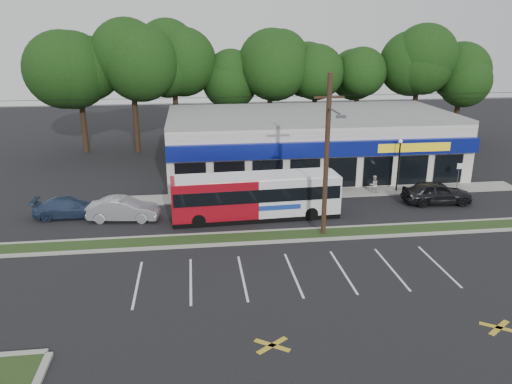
{
  "coord_description": "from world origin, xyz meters",
  "views": [
    {
      "loc": [
        -4.88,
        -27.24,
        12.38
      ],
      "look_at": [
        -0.75,
        5.0,
        1.69
      ],
      "focal_mm": 35.0,
      "sensor_mm": 36.0,
      "label": 1
    }
  ],
  "objects_px": {
    "pedestrian_b": "(374,185)",
    "lamp_post": "(399,159)",
    "pedestrian_a": "(333,187)",
    "car_dark": "(437,193)",
    "metrobus": "(256,195)",
    "car_blue": "(70,207)",
    "car_silver": "(123,209)",
    "sign_post": "(459,171)",
    "utility_pole": "(324,151)"
  },
  "relations": [
    {
      "from": "metrobus",
      "to": "utility_pole",
      "type": "bearing_deg",
      "value": -47.19
    },
    {
      "from": "lamp_post",
      "to": "car_dark",
      "type": "relative_size",
      "value": 0.85
    },
    {
      "from": "lamp_post",
      "to": "metrobus",
      "type": "height_order",
      "value": "lamp_post"
    },
    {
      "from": "metrobus",
      "to": "pedestrian_a",
      "type": "relative_size",
      "value": 5.95
    },
    {
      "from": "lamp_post",
      "to": "pedestrian_a",
      "type": "xyz_separation_m",
      "value": [
        -5.52,
        -1.08,
        -1.7
      ]
    },
    {
      "from": "utility_pole",
      "to": "car_blue",
      "type": "xyz_separation_m",
      "value": [
        -16.34,
        5.41,
        -4.72
      ]
    },
    {
      "from": "metrobus",
      "to": "car_dark",
      "type": "height_order",
      "value": "metrobus"
    },
    {
      "from": "car_dark",
      "to": "pedestrian_a",
      "type": "distance_m",
      "value": 7.61
    },
    {
      "from": "car_dark",
      "to": "car_silver",
      "type": "distance_m",
      "value": 22.59
    },
    {
      "from": "car_dark",
      "to": "pedestrian_b",
      "type": "relative_size",
      "value": 3.35
    },
    {
      "from": "car_blue",
      "to": "sign_post",
      "type": "bearing_deg",
      "value": -86.36
    },
    {
      "from": "metrobus",
      "to": "car_dark",
      "type": "xyz_separation_m",
      "value": [
        13.65,
        1.23,
        -0.77
      ]
    },
    {
      "from": "sign_post",
      "to": "pedestrian_a",
      "type": "relative_size",
      "value": 1.15
    },
    {
      "from": "pedestrian_b",
      "to": "lamp_post",
      "type": "bearing_deg",
      "value": -174.89
    },
    {
      "from": "car_silver",
      "to": "car_blue",
      "type": "xyz_separation_m",
      "value": [
        -3.75,
        1.1,
        -0.08
      ]
    },
    {
      "from": "metrobus",
      "to": "pedestrian_b",
      "type": "xyz_separation_m",
      "value": [
        9.82,
        4.0,
        -0.88
      ]
    },
    {
      "from": "lamp_post",
      "to": "pedestrian_a",
      "type": "height_order",
      "value": "lamp_post"
    },
    {
      "from": "metrobus",
      "to": "car_dark",
      "type": "distance_m",
      "value": 13.73
    },
    {
      "from": "sign_post",
      "to": "car_dark",
      "type": "xyz_separation_m",
      "value": [
        -3.17,
        -2.84,
        -0.71
      ]
    },
    {
      "from": "sign_post",
      "to": "car_silver",
      "type": "height_order",
      "value": "sign_post"
    },
    {
      "from": "utility_pole",
      "to": "car_silver",
      "type": "relative_size",
      "value": 10.6
    },
    {
      "from": "car_silver",
      "to": "pedestrian_a",
      "type": "bearing_deg",
      "value": -74.12
    },
    {
      "from": "sign_post",
      "to": "pedestrian_b",
      "type": "bearing_deg",
      "value": -179.39
    },
    {
      "from": "lamp_post",
      "to": "car_blue",
      "type": "bearing_deg",
      "value": -174.25
    },
    {
      "from": "metrobus",
      "to": "pedestrian_b",
      "type": "distance_m",
      "value": 10.64
    },
    {
      "from": "pedestrian_a",
      "to": "pedestrian_b",
      "type": "height_order",
      "value": "pedestrian_a"
    },
    {
      "from": "pedestrian_a",
      "to": "pedestrian_b",
      "type": "bearing_deg",
      "value": 166.64
    },
    {
      "from": "car_silver",
      "to": "sign_post",
      "type": "bearing_deg",
      "value": -76.0
    },
    {
      "from": "sign_post",
      "to": "car_silver",
      "type": "distance_m",
      "value": 25.98
    },
    {
      "from": "sign_post",
      "to": "car_blue",
      "type": "relative_size",
      "value": 0.47
    },
    {
      "from": "car_dark",
      "to": "pedestrian_a",
      "type": "xyz_separation_m",
      "value": [
        -7.35,
        1.98,
        0.12
      ]
    },
    {
      "from": "sign_post",
      "to": "pedestrian_a",
      "type": "distance_m",
      "value": 10.57
    },
    {
      "from": "lamp_post",
      "to": "pedestrian_a",
      "type": "bearing_deg",
      "value": -168.91
    },
    {
      "from": "metrobus",
      "to": "car_blue",
      "type": "relative_size",
      "value": 2.4
    },
    {
      "from": "car_dark",
      "to": "pedestrian_b",
      "type": "bearing_deg",
      "value": 57.66
    },
    {
      "from": "car_silver",
      "to": "pedestrian_a",
      "type": "xyz_separation_m",
      "value": [
        15.23,
        2.49,
        0.19
      ]
    },
    {
      "from": "sign_post",
      "to": "car_silver",
      "type": "relative_size",
      "value": 0.47
    },
    {
      "from": "lamp_post",
      "to": "pedestrian_b",
      "type": "height_order",
      "value": "lamp_post"
    },
    {
      "from": "car_blue",
      "to": "pedestrian_b",
      "type": "relative_size",
      "value": 3.21
    },
    {
      "from": "car_silver",
      "to": "car_blue",
      "type": "distance_m",
      "value": 3.91
    },
    {
      "from": "metrobus",
      "to": "car_blue",
      "type": "xyz_separation_m",
      "value": [
        -12.69,
        1.83,
        -0.93
      ]
    },
    {
      "from": "car_dark",
      "to": "pedestrian_a",
      "type": "height_order",
      "value": "pedestrian_a"
    },
    {
      "from": "pedestrian_b",
      "to": "car_dark",
      "type": "bearing_deg",
      "value": 140.72
    },
    {
      "from": "utility_pole",
      "to": "car_silver",
      "type": "distance_m",
      "value": 14.09
    },
    {
      "from": "car_silver",
      "to": "utility_pole",
      "type": "bearing_deg",
      "value": -102.27
    },
    {
      "from": "lamp_post",
      "to": "car_silver",
      "type": "relative_size",
      "value": 0.9
    },
    {
      "from": "lamp_post",
      "to": "car_blue",
      "type": "height_order",
      "value": "lamp_post"
    },
    {
      "from": "sign_post",
      "to": "car_silver",
      "type": "bearing_deg",
      "value": -172.6
    },
    {
      "from": "car_blue",
      "to": "car_silver",
      "type": "bearing_deg",
      "value": -107.1
    },
    {
      "from": "lamp_post",
      "to": "sign_post",
      "type": "relative_size",
      "value": 1.91
    }
  ]
}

